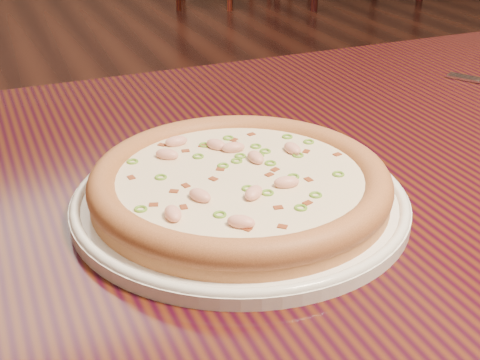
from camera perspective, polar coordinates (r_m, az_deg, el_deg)
name	(u,v)px	position (r m, az deg, el deg)	size (l,w,h in m)	color
ground	(188,287)	(1.82, -4.45, -9.12)	(9.00, 9.00, 0.00)	black
hero_table	(318,243)	(0.79, 6.70, -5.33)	(1.20, 0.80, 0.75)	black
plate	(240,200)	(0.65, 0.00, -1.68)	(0.32, 0.32, 0.02)	white
pizza	(240,183)	(0.64, -0.01, -0.23)	(0.29, 0.29, 0.03)	#BD7F4A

